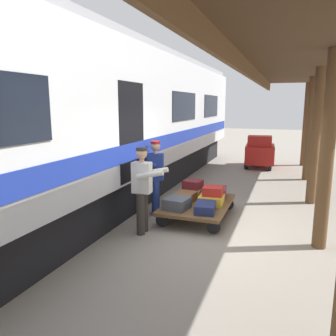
{
  "coord_description": "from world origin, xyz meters",
  "views": [
    {
      "loc": [
        -1.23,
        6.16,
        2.5
      ],
      "look_at": [
        1.2,
        -0.5,
        1.15
      ],
      "focal_mm": 35.58,
      "sensor_mm": 36.0,
      "label": 1
    }
  ],
  "objects": [
    {
      "name": "baggage_tug",
      "position": [
        -0.16,
        -7.57,
        0.63
      ],
      "size": [
        1.21,
        1.77,
        1.3
      ],
      "color": "#B21E19",
      "rests_on": "ground_plane"
    },
    {
      "name": "suitcase_slate_roller",
      "position": [
        0.9,
        -0.23,
        0.46
      ],
      "size": [
        0.54,
        0.58,
        0.23
      ],
      "primitive_type": "cube",
      "rotation": [
        0.0,
        0.0,
        -0.13
      ],
      "color": "#4C515B",
      "rests_on": "luggage_cart"
    },
    {
      "name": "porter_in_overalls",
      "position": [
        1.59,
        -0.7,
        0.93
      ],
      "size": [
        0.72,
        0.54,
        1.7
      ],
      "color": "navy",
      "rests_on": "ground_plane"
    },
    {
      "name": "suitcase_navy_fabric",
      "position": [
        0.29,
        -0.23,
        0.43
      ],
      "size": [
        0.47,
        0.66,
        0.18
      ],
      "primitive_type": "cube",
      "rotation": [
        0.0,
        0.0,
        0.13
      ],
      "color": "navy",
      "rests_on": "luggage_cart"
    },
    {
      "name": "suitcase_yellow_case",
      "position": [
        0.29,
        -0.8,
        0.44
      ],
      "size": [
        0.54,
        0.57,
        0.2
      ],
      "primitive_type": "cube",
      "rotation": [
        0.0,
        0.0,
        0.05
      ],
      "color": "gold",
      "rests_on": "luggage_cart"
    },
    {
      "name": "ground_plane",
      "position": [
        0.0,
        0.0,
        0.0
      ],
      "size": [
        60.0,
        60.0,
        0.0
      ],
      "primitive_type": "plane",
      "color": "gray"
    },
    {
      "name": "suitcase_brown_leather",
      "position": [
        0.9,
        -0.8,
        0.44
      ],
      "size": [
        0.47,
        0.6,
        0.2
      ],
      "primitive_type": "cube",
      "rotation": [
        0.0,
        0.0,
        -0.08
      ],
      "color": "brown",
      "rests_on": "luggage_cart"
    },
    {
      "name": "porter_by_door",
      "position": [
        1.37,
        0.45,
        0.93
      ],
      "size": [
        0.68,
        0.45,
        1.7
      ],
      "color": "#332D28",
      "rests_on": "ground_plane"
    },
    {
      "name": "suitcase_tan_vintage",
      "position": [
        0.9,
        -1.36,
        0.43
      ],
      "size": [
        0.52,
        0.65,
        0.18
      ],
      "primitive_type": "cube",
      "rotation": [
        0.0,
        0.0,
        0.11
      ],
      "color": "tan",
      "rests_on": "luggage_cart"
    },
    {
      "name": "suitcase_red_plastic",
      "position": [
        0.27,
        -0.83,
        0.64
      ],
      "size": [
        0.46,
        0.43,
        0.19
      ],
      "primitive_type": "cube",
      "rotation": [
        0.0,
        0.0,
        0.09
      ],
      "color": "#AD231E",
      "rests_on": "suitcase_yellow_case"
    },
    {
      "name": "suitcase_maroon_trunk",
      "position": [
        0.87,
        -1.36,
        0.62
      ],
      "size": [
        0.45,
        0.45,
        0.2
      ],
      "primitive_type": "cube",
      "rotation": [
        0.0,
        0.0,
        -0.12
      ],
      "color": "maroon",
      "rests_on": "suitcase_tan_vintage"
    },
    {
      "name": "luggage_cart",
      "position": [
        0.6,
        -0.8,
        0.3
      ],
      "size": [
        1.36,
        2.04,
        0.34
      ],
      "color": "brown",
      "rests_on": "ground_plane"
    },
    {
      "name": "train_car",
      "position": [
        3.3,
        -0.0,
        2.06
      ],
      "size": [
        3.02,
        20.69,
        4.0
      ],
      "color": "silver",
      "rests_on": "ground_plane"
    },
    {
      "name": "suitcase_burgundy_valise",
      "position": [
        0.29,
        -1.36,
        0.46
      ],
      "size": [
        0.49,
        0.63,
        0.24
      ],
      "primitive_type": "cube",
      "rotation": [
        0.0,
        0.0,
        0.12
      ],
      "color": "maroon",
      "rests_on": "luggage_cart"
    },
    {
      "name": "platform_canopy",
      "position": [
        -1.79,
        0.0,
        3.25
      ],
      "size": [
        3.2,
        18.18,
        3.56
      ],
      "color": "brown",
      "rests_on": "ground_plane"
    }
  ]
}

